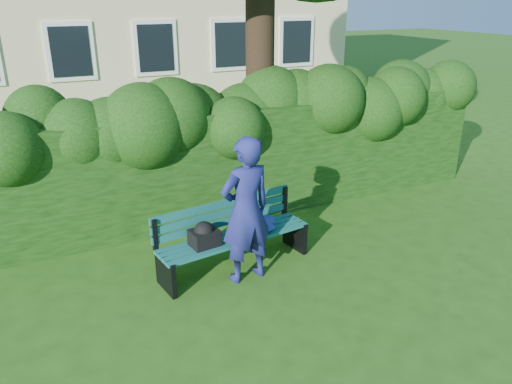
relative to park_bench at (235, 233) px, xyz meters
name	(u,v)px	position (x,y,z in m)	size (l,w,h in m)	color
ground	(275,273)	(0.40, -0.42, -0.50)	(80.00, 80.00, 0.00)	#244B13
hedge	(214,163)	(0.40, 1.78, 0.40)	(10.00, 1.00, 1.80)	black
park_bench	(235,233)	(0.00, 0.00, 0.00)	(2.18, 0.85, 0.89)	#0F4B4C
man_reading	(246,211)	(0.01, -0.35, 0.46)	(0.70, 0.46, 1.91)	navy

